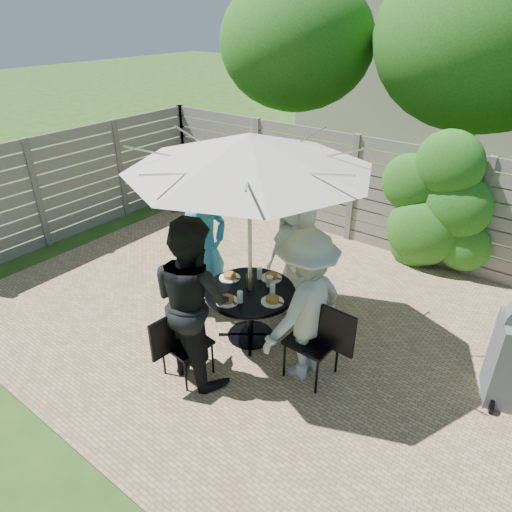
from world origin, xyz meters
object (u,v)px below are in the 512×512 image
Objects in this scene: person_right at (305,306)px; chair_left at (201,289)px; glass_right at (272,290)px; umbrella at (249,151)px; person_back at (297,254)px; chair_back at (302,289)px; plate_right at (272,300)px; chair_right at (312,355)px; glass_back at (260,273)px; plate_left at (230,277)px; syrup_jug at (250,280)px; bicycle at (202,185)px; person_front at (193,300)px; chair_front at (187,356)px; patio_table at (250,304)px; plate_back at (271,277)px; person_left at (205,250)px; glass_front at (240,297)px; coffee_cup at (269,282)px; plate_front at (227,300)px.

chair_left is at bearing -90.02° from person_right.
glass_right is at bearing -100.42° from person_right.
person_back is at bearing 81.86° from umbrella.
chair_back is at bearing -139.26° from person_right.
plate_right is (1.31, -0.19, 0.47)m from chair_left.
chair_right is 1.20m from glass_back.
syrup_jug is at bearing 1.32° from plate_left.
person_front is at bearing -33.01° from bicycle.
chair_right is (1.09, 0.82, 0.03)m from chair_front.
person_back is (-0.02, -0.13, 0.59)m from chair_back.
person_right reaches higher than syrup_jug.
syrup_jug is at bearing -93.22° from person_right.
plate_back reaches higher than patio_table.
person_front is 1.18m from person_right.
person_left is 2.01× the size of chair_front.
person_front is 13.48× the size of glass_back.
glass_front is 0.48m from coffee_cup.
plate_front is 0.51m from plate_right.
plate_right is (0.41, 0.31, 0.00)m from plate_front.
umbrella is 21.07× the size of glass_front.
chair_front is 1.37m from chair_right.
chair_front reaches higher than chair_left.
plate_back is (0.05, 0.36, 0.23)m from patio_table.
chair_left is 6.04× the size of glass_front.
chair_left is at bearing 89.74° from person_left.
glass_front is (0.13, -0.54, 0.00)m from glass_back.
person_right is at bearing -8.14° from plate_right.
plate_front is (0.77, -0.47, -0.20)m from person_left.
chair_front is (-0.25, -1.78, -0.58)m from person_back.
patio_table is 0.94m from person_left.
syrup_jug is at bearing 132.05° from umbrella.
patio_table is 1.42× the size of chair_left.
bicycle is at bearing 138.03° from plate_left.
chair_left is at bearing 171.82° from umbrella.
glass_front is at bearing -97.56° from coffee_cup.
glass_right is at bearing -31.14° from glass_back.
person_left is 0.98m from glass_front.
person_front is 11.80× the size of syrup_jug.
plate_back is at bearing -90.00° from person_front.
plate_back is 2.17× the size of coffee_cup.
chair_left is 3.25× the size of plate_right.
person_back is (0.12, 0.82, -1.49)m from umbrella.
person_right is at bearing -8.14° from plate_left.
glass_right is 0.32m from syrup_jug.
chair_back is 1.36m from chair_left.
person_front reaches higher than bicycle.
syrup_jug is at bearing 165.07° from plate_right.
bicycle is (-3.54, 1.84, 0.18)m from chair_back.
plate_left is at bearing 142.68° from glass_front.
person_left is (-0.82, 0.12, -1.43)m from umbrella.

